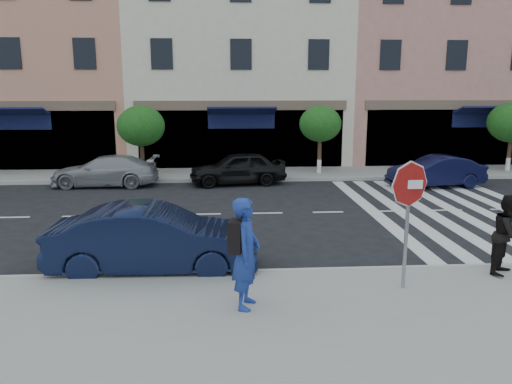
# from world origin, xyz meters

# --- Properties ---
(ground) EXTENTS (120.00, 120.00, 0.00)m
(ground) POSITION_xyz_m (0.00, 0.00, 0.00)
(ground) COLOR black
(ground) RESTS_ON ground
(sidewalk_near) EXTENTS (60.00, 4.50, 0.15)m
(sidewalk_near) POSITION_xyz_m (0.00, -3.75, 0.07)
(sidewalk_near) COLOR gray
(sidewalk_near) RESTS_ON ground
(sidewalk_far) EXTENTS (60.00, 3.00, 0.15)m
(sidewalk_far) POSITION_xyz_m (0.00, 11.00, 0.07)
(sidewalk_far) COLOR gray
(sidewalk_far) RESTS_ON ground
(building_west_mid) EXTENTS (10.00, 9.00, 14.00)m
(building_west_mid) POSITION_xyz_m (-11.00, 17.00, 7.00)
(building_west_mid) COLOR tan
(building_west_mid) RESTS_ON ground
(building_centre) EXTENTS (11.00, 9.00, 11.00)m
(building_centre) POSITION_xyz_m (-0.50, 17.00, 5.50)
(building_centre) COLOR beige
(building_centre) RESTS_ON ground
(building_east_mid) EXTENTS (13.00, 9.00, 13.00)m
(building_east_mid) POSITION_xyz_m (11.50, 17.00, 6.50)
(building_east_mid) COLOR tan
(building_east_mid) RESTS_ON ground
(street_tree_wb) EXTENTS (2.10, 2.10, 3.06)m
(street_tree_wb) POSITION_xyz_m (-5.00, 10.80, 2.31)
(street_tree_wb) COLOR #473323
(street_tree_wb) RESTS_ON sidewalk_far
(street_tree_c) EXTENTS (1.90, 1.90, 3.04)m
(street_tree_c) POSITION_xyz_m (3.00, 10.80, 2.36)
(street_tree_c) COLOR #473323
(street_tree_c) RESTS_ON sidewalk_far
(street_tree_ea) EXTENTS (2.20, 2.20, 3.19)m
(street_tree_ea) POSITION_xyz_m (12.00, 10.80, 2.39)
(street_tree_ea) COLOR #473323
(street_tree_ea) RESTS_ON sidewalk_far
(stop_sign) EXTENTS (0.89, 0.11, 2.52)m
(stop_sign) POSITION_xyz_m (2.10, -2.62, 1.98)
(stop_sign) COLOR gray
(stop_sign) RESTS_ON sidewalk_near
(photographer) EXTENTS (0.64, 0.82, 2.00)m
(photographer) POSITION_xyz_m (-1.02, -3.27, 1.15)
(photographer) COLOR navy
(photographer) RESTS_ON sidewalk_near
(walker) EXTENTS (1.03, 1.03, 1.69)m
(walker) POSITION_xyz_m (4.52, -2.00, 1.00)
(walker) COLOR black
(walker) RESTS_ON sidewalk_near
(car_near_mid) EXTENTS (4.53, 1.66, 1.48)m
(car_near_mid) POSITION_xyz_m (-2.94, -1.00, 0.74)
(car_near_mid) COLOR black
(car_near_mid) RESTS_ON ground
(car_far_left) EXTENTS (4.37, 1.90, 1.25)m
(car_far_left) POSITION_xyz_m (-6.26, 9.00, 0.63)
(car_far_left) COLOR gray
(car_far_left) RESTS_ON ground
(car_far_mid) EXTENTS (4.17, 2.11, 1.36)m
(car_far_mid) POSITION_xyz_m (-0.80, 9.02, 0.68)
(car_far_mid) COLOR black
(car_far_mid) RESTS_ON ground
(car_far_right) EXTENTS (4.00, 1.83, 1.27)m
(car_far_right) POSITION_xyz_m (7.25, 7.91, 0.64)
(car_far_right) COLOR black
(car_far_right) RESTS_ON ground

